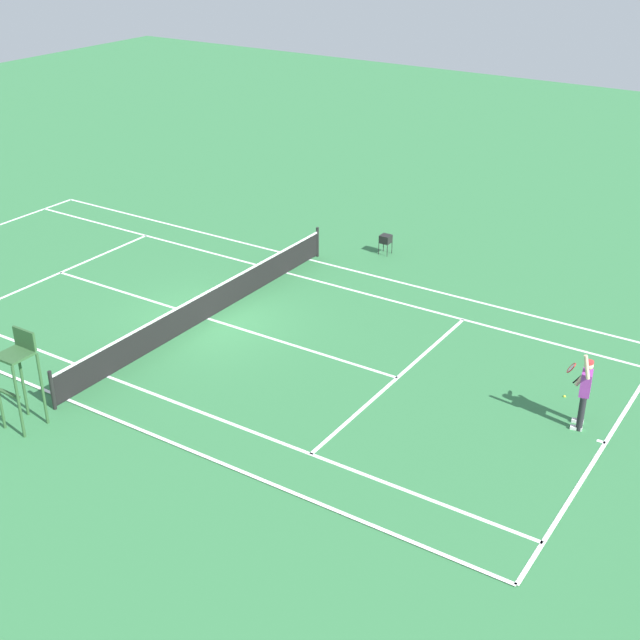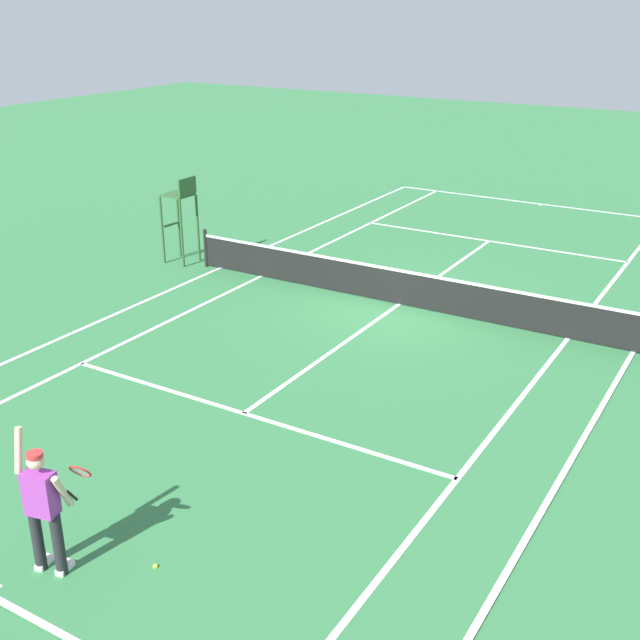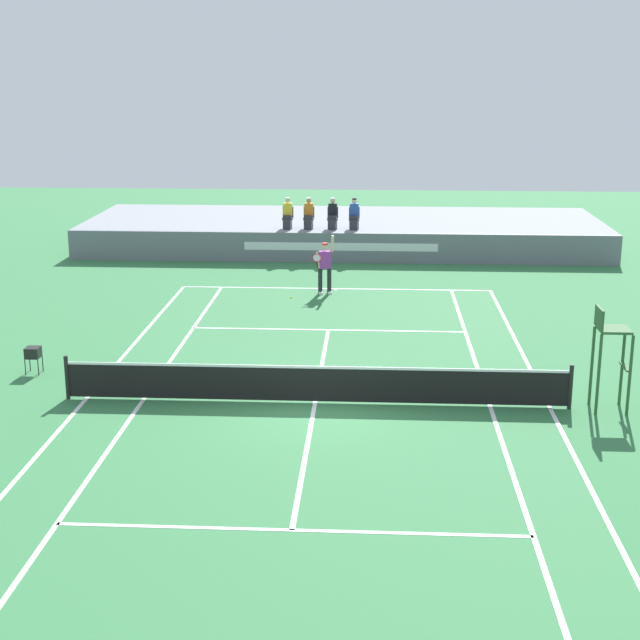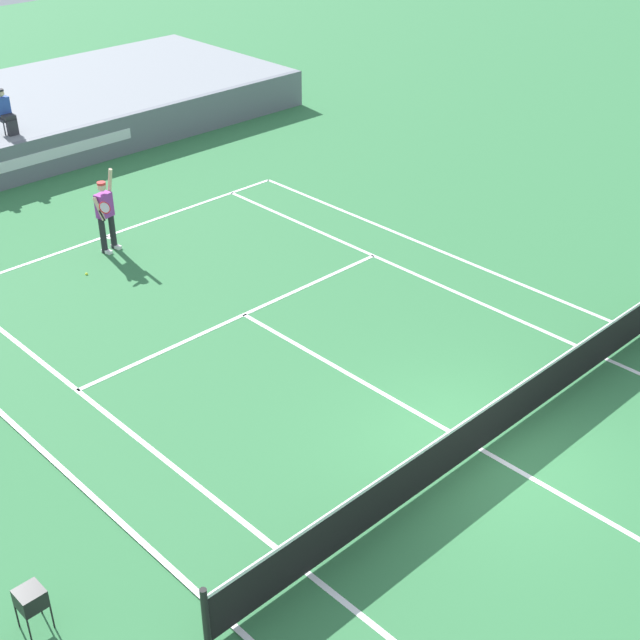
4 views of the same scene
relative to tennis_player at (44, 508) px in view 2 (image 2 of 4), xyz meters
name	(u,v)px [view 2 (image 2 of 4)]	position (x,y,z in m)	size (l,w,h in m)	color
ground_plane	(398,306)	(0.36, -11.14, -0.99)	(80.00, 80.00, 0.00)	#337542
court	(398,305)	(0.36, -11.14, -0.98)	(11.08, 23.88, 0.03)	#337542
net	(399,286)	(0.36, -11.14, -0.47)	(11.98, 0.10, 1.07)	black
tennis_player	(44,508)	(0.00, 0.00, 0.00)	(0.74, 0.74, 2.08)	#232328
tennis_ball	(155,566)	(-1.11, -0.73, -0.96)	(0.07, 0.07, 0.07)	#D1E533
umpire_chair	(181,208)	(7.11, -11.14, 0.56)	(0.77, 0.77, 2.44)	#2D562D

